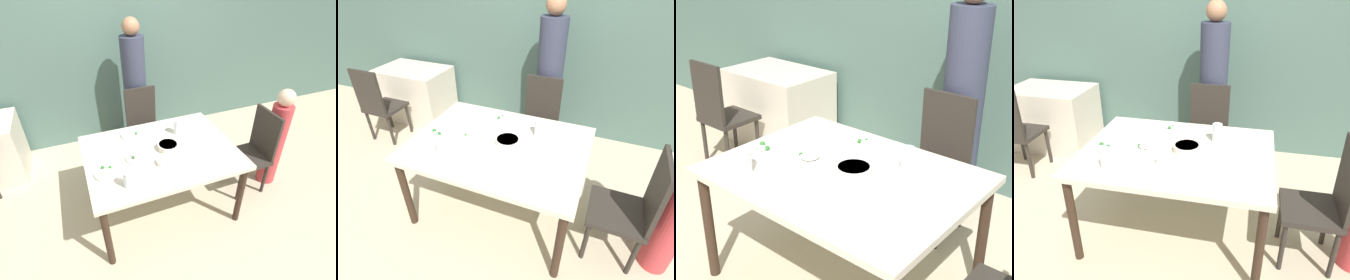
% 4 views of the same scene
% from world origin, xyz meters
% --- Properties ---
extents(ground_plane, '(10.00, 10.00, 0.00)m').
position_xyz_m(ground_plane, '(0.00, 0.00, 0.00)').
color(ground_plane, beige).
extents(wall_back, '(10.00, 0.06, 2.70)m').
position_xyz_m(wall_back, '(0.00, 1.60, 1.35)').
color(wall_back, '#4C6B60').
rests_on(wall_back, ground_plane).
extents(dining_table, '(1.38, 1.04, 0.73)m').
position_xyz_m(dining_table, '(0.00, 0.00, 0.65)').
color(dining_table, beige).
rests_on(dining_table, ground_plane).
extents(chair_adult_spot, '(0.40, 0.40, 0.94)m').
position_xyz_m(chair_adult_spot, '(0.10, 0.86, 0.50)').
color(chair_adult_spot, '#2D2823').
rests_on(chair_adult_spot, ground_plane).
extents(person_adult, '(0.28, 0.28, 1.69)m').
position_xyz_m(person_adult, '(0.10, 1.17, 0.80)').
color(person_adult, '#33384C').
rests_on(person_adult, ground_plane).
extents(bowl_curry, '(0.19, 0.19, 0.06)m').
position_xyz_m(bowl_curry, '(0.07, 0.00, 0.76)').
color(bowl_curry, silver).
rests_on(bowl_curry, dining_table).
extents(plate_rice_adult, '(0.21, 0.21, 0.05)m').
position_xyz_m(plate_rice_adult, '(-0.53, -0.13, 0.74)').
color(plate_rice_adult, white).
rests_on(plate_rice_adult, dining_table).
extents(plate_rice_child, '(0.24, 0.24, 0.05)m').
position_xyz_m(plate_rice_child, '(-0.22, -0.03, 0.74)').
color(plate_rice_child, white).
rests_on(plate_rice_child, dining_table).
extents(plate_noodles, '(0.25, 0.25, 0.05)m').
position_xyz_m(plate_noodles, '(-0.16, 0.36, 0.74)').
color(plate_noodles, white).
rests_on(plate_noodles, dining_table).
extents(bowl_rice_small, '(0.11, 0.11, 0.04)m').
position_xyz_m(bowl_rice_small, '(-0.04, -0.18, 0.75)').
color(bowl_rice_small, white).
rests_on(bowl_rice_small, dining_table).
extents(glass_water_tall, '(0.07, 0.07, 0.14)m').
position_xyz_m(glass_water_tall, '(0.26, 0.22, 0.80)').
color(glass_water_tall, silver).
rests_on(glass_water_tall, dining_table).
extents(glass_water_short, '(0.07, 0.07, 0.14)m').
position_xyz_m(glass_water_short, '(-0.39, -0.34, 0.80)').
color(glass_water_short, silver).
rests_on(glass_water_short, dining_table).
extents(napkin_folded, '(0.14, 0.14, 0.01)m').
position_xyz_m(napkin_folded, '(0.59, -0.07, 0.73)').
color(napkin_folded, white).
rests_on(napkin_folded, dining_table).
extents(fork_steel, '(0.18, 0.05, 0.01)m').
position_xyz_m(fork_steel, '(0.15, 0.32, 0.73)').
color(fork_steel, silver).
rests_on(fork_steel, dining_table).
extents(spoon_steel, '(0.17, 0.10, 0.01)m').
position_xyz_m(spoon_steel, '(0.28, -0.17, 0.73)').
color(spoon_steel, silver).
rests_on(spoon_steel, dining_table).
extents(background_table, '(0.93, 0.64, 0.72)m').
position_xyz_m(background_table, '(-1.80, 1.17, 0.36)').
color(background_table, beige).
rests_on(background_table, ground_plane).
extents(chair_background, '(0.40, 0.40, 0.94)m').
position_xyz_m(chair_background, '(-1.80, 0.51, 0.50)').
color(chair_background, '#2D2823').
rests_on(chair_background, ground_plane).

